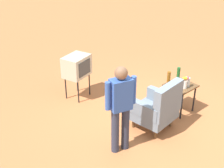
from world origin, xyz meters
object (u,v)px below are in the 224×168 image
(armchair, at_px, (157,107))
(bottle_tall_amber, at_px, (169,78))
(side_table, at_px, (180,89))
(tv_on_stand, at_px, (77,66))
(bottle_short_clear, at_px, (188,82))
(bottle_wine_green, at_px, (178,74))
(person_standing, at_px, (121,105))
(flower_vase, at_px, (185,82))

(armchair, distance_m, bottle_tall_amber, 0.81)
(bottle_tall_amber, bearing_deg, side_table, 136.34)
(tv_on_stand, bearing_deg, bottle_short_clear, 121.42)
(side_table, height_order, bottle_wine_green, bottle_wine_green)
(armchair, relative_size, person_standing, 0.65)
(flower_vase, bearing_deg, side_table, -114.94)
(armchair, xyz_separation_m, person_standing, (0.97, -0.02, 0.44))
(bottle_wine_green, bearing_deg, flower_vase, 62.14)
(armchair, height_order, person_standing, person_standing)
(bottle_tall_amber, bearing_deg, bottle_wine_green, 173.87)
(bottle_wine_green, height_order, flower_vase, bottle_wine_green)
(tv_on_stand, bearing_deg, bottle_wine_green, 126.44)
(bottle_wine_green, bearing_deg, bottle_tall_amber, -6.13)
(person_standing, bearing_deg, side_table, -176.92)
(side_table, bearing_deg, armchair, 7.77)
(bottle_short_clear, relative_size, flower_vase, 0.75)
(side_table, distance_m, bottle_wine_green, 0.31)
(person_standing, xyz_separation_m, flower_vase, (-1.79, 0.04, -0.16))
(tv_on_stand, height_order, flower_vase, tv_on_stand)
(bottle_short_clear, height_order, flower_vase, flower_vase)
(side_table, bearing_deg, flower_vase, 65.06)
(person_standing, bearing_deg, flower_vase, 178.72)
(flower_vase, bearing_deg, person_standing, -1.28)
(tv_on_stand, height_order, bottle_short_clear, tv_on_stand)
(tv_on_stand, xyz_separation_m, person_standing, (0.60, 2.08, 0.16))
(bottle_short_clear, bearing_deg, bottle_wine_green, -98.90)
(bottle_tall_amber, xyz_separation_m, bottle_wine_green, (-0.29, 0.03, 0.01))
(armchair, relative_size, bottle_short_clear, 5.30)
(side_table, distance_m, flower_vase, 0.29)
(armchair, xyz_separation_m, flower_vase, (-0.82, 0.02, 0.28))
(side_table, distance_m, person_standing, 1.90)
(armchair, relative_size, bottle_wine_green, 3.31)
(tv_on_stand, bearing_deg, flower_vase, 119.33)
(bottle_tall_amber, relative_size, bottle_wine_green, 0.94)
(side_table, bearing_deg, bottle_short_clear, 106.49)
(tv_on_stand, xyz_separation_m, bottle_short_clear, (-1.30, 2.13, -0.05))
(armchair, bearing_deg, flower_vase, 178.67)
(armchair, height_order, flower_vase, armchair)
(side_table, relative_size, flower_vase, 2.39)
(person_standing, height_order, bottle_short_clear, person_standing)
(side_table, xyz_separation_m, bottle_tall_amber, (0.20, -0.19, 0.24))
(side_table, height_order, person_standing, person_standing)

